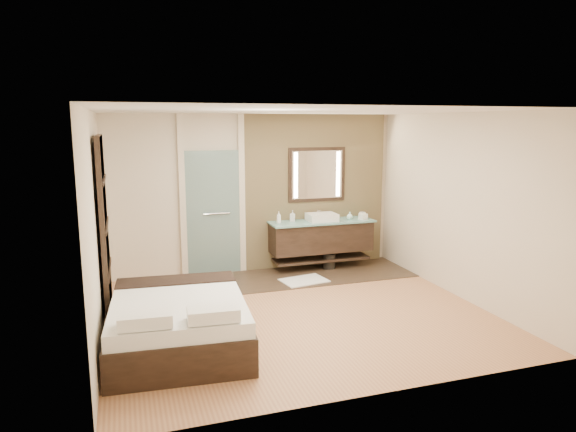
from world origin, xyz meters
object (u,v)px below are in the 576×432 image
object	(u,v)px
mirror_unit	(317,175)
waste_bin	(329,261)
bed	(179,323)
vanity	(321,237)

from	to	relation	value
mirror_unit	waste_bin	size ratio (longest dim) A/B	3.81
bed	waste_bin	size ratio (longest dim) A/B	7.14
vanity	bed	distance (m)	3.75
vanity	mirror_unit	bearing A→B (deg)	90.00
vanity	bed	bearing A→B (deg)	-137.35
vanity	waste_bin	size ratio (longest dim) A/B	6.65
vanity	waste_bin	distance (m)	0.46
vanity	waste_bin	xyz separation A→B (m)	(0.13, -0.07, -0.44)
vanity	mirror_unit	distance (m)	1.10
waste_bin	bed	bearing A→B (deg)	-139.41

